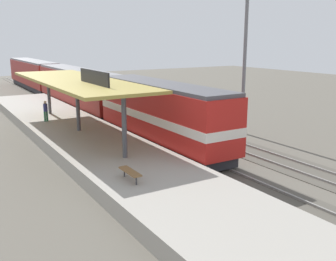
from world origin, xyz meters
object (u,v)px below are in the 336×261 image
Objects in this scene: platform_bench at (130,172)px; light_mast at (246,28)px; passenger_carriage_front at (78,88)px; person_waiting at (46,110)px; passenger_carriage_rear at (33,74)px; locomotive at (161,114)px.

light_mast reaches higher than platform_bench.
platform_bench is 0.08× the size of passenger_carriage_front.
passenger_carriage_front reaches higher than person_waiting.
passenger_carriage_rear is 30.46m from person_waiting.
passenger_carriage_rear is (0.00, 38.80, -0.10)m from locomotive.
light_mast is (7.80, 0.16, 5.99)m from locomotive.
light_mast is at bearing 28.24° from platform_bench.
person_waiting reaches higher than platform_bench.
person_waiting is at bearing -122.62° from passenger_carriage_front.
platform_bench is at bearing -151.76° from light_mast.
passenger_carriage_rear is at bearing 78.98° from person_waiting.
platform_bench is 0.12× the size of locomotive.
passenger_carriage_rear is 39.89m from light_mast.
passenger_carriage_rear is 11.70× the size of person_waiting.
platform_bench is at bearing -90.64° from person_waiting.
person_waiting is (-13.62, 8.75, -6.54)m from light_mast.
light_mast reaches higher than locomotive.
platform_bench is 25.97m from passenger_carriage_front.
person_waiting is (-5.82, -29.89, -0.46)m from passenger_carriage_rear.
passenger_carriage_rear reaches higher than person_waiting.
light_mast is (7.80, -38.64, 6.08)m from passenger_carriage_rear.
light_mast is at bearing 1.16° from locomotive.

